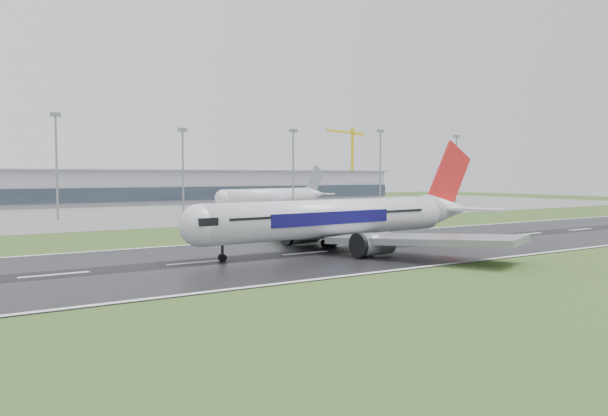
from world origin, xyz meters
TOP-DOWN VIEW (x-y plane):
  - ground at (0.00, 0.00)m, footprint 520.00×520.00m
  - runway at (0.00, 0.00)m, footprint 400.00×45.00m
  - apron at (0.00, 125.00)m, footprint 400.00×130.00m
  - terminal at (0.00, 185.00)m, footprint 240.00×36.00m
  - main_airliner at (-29.89, 0.62)m, footprint 70.60×67.69m
  - parked_airliner at (16.29, 110.50)m, footprint 68.67×65.83m
  - tower_crane at (122.85, 200.00)m, footprint 39.71×18.32m
  - floodmast_1 at (-62.31, 100.00)m, footprint 0.64×0.64m
  - floodmast_2 at (-23.50, 100.00)m, footprint 0.64×0.64m
  - floodmast_3 at (19.08, 100.00)m, footprint 0.64×0.64m
  - floodmast_4 at (60.67, 100.00)m, footprint 0.64×0.64m
  - floodmast_5 at (104.57, 100.00)m, footprint 0.64×0.64m

SIDE VIEW (x-z plane):
  - ground at x=0.00m, z-range 0.00..0.00m
  - apron at x=0.00m, z-range 0.00..0.08m
  - runway at x=0.00m, z-range 0.00..0.10m
  - terminal at x=0.00m, z-range 0.00..15.00m
  - parked_airliner at x=16.29m, z-range 0.08..16.85m
  - main_airliner at x=-29.89m, z-range 0.10..19.63m
  - floodmast_2 at x=-23.50m, z-range 0.00..27.62m
  - floodmast_3 at x=19.08m, z-range 0.00..29.04m
  - floodmast_5 at x=104.57m, z-range 0.00..30.02m
  - floodmast_1 at x=-62.31m, z-range 0.00..30.41m
  - floodmast_4 at x=60.67m, z-range 0.00..30.55m
  - tower_crane at x=122.85m, z-range 0.00..41.75m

